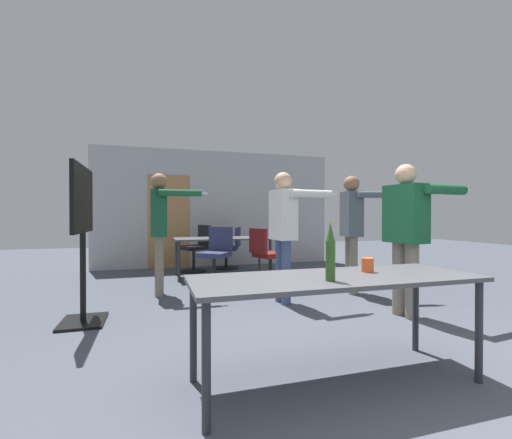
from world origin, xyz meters
TOP-DOWN VIEW (x-y plane):
  - ground_plane at (0.00, 0.00)m, footprint 24.00×24.00m
  - back_wall at (-0.03, 6.32)m, footprint 5.44×0.12m
  - conference_table_near at (-0.25, 0.59)m, footprint 2.00×0.71m
  - conference_table_far at (-0.18, 4.89)m, footprint 1.80×0.79m
  - tv_screen at (-2.17, 2.53)m, footprint 0.44×1.03m
  - person_near_casual at (0.20, 2.69)m, footprint 0.81×0.61m
  - person_center_tall at (1.32, 1.73)m, footprint 0.85×0.67m
  - person_left_plaid at (1.38, 2.93)m, footprint 0.75×0.70m
  - person_right_polo at (-1.35, 3.62)m, footprint 0.78×0.61m
  - office_chair_far_left at (-0.42, 4.25)m, footprint 0.67×0.69m
  - office_chair_near_pushed at (0.15, 5.76)m, footprint 0.65×0.61m
  - office_chair_far_right at (-0.58, 5.60)m, footprint 0.65×0.62m
  - office_chair_side_rolled at (0.40, 4.00)m, footprint 0.64×0.59m
  - beer_bottle at (-0.37, 0.44)m, footprint 0.06×0.06m
  - drink_cup at (0.06, 0.67)m, footprint 0.09×0.09m

SIDE VIEW (x-z plane):
  - ground_plane at x=0.00m, z-range 0.00..0.00m
  - office_chair_near_pushed at x=0.15m, z-range -0.04..0.86m
  - office_chair_side_rolled at x=0.40m, z-range -0.03..0.91m
  - office_chair_far_right at x=-0.58m, z-range -0.02..0.93m
  - office_chair_far_left at x=-0.42m, z-range -0.02..0.93m
  - conference_table_near at x=-0.25m, z-range 0.30..1.03m
  - conference_table_far at x=-0.18m, z-range 0.30..1.03m
  - drink_cup at x=0.06m, z-range 0.73..0.84m
  - beer_bottle at x=-0.37m, z-range 0.72..1.10m
  - tv_screen at x=-2.17m, z-range 0.20..1.88m
  - person_center_tall at x=1.32m, z-range 0.17..1.91m
  - person_near_casual at x=0.20m, z-range 0.18..1.91m
  - person_left_plaid at x=1.38m, z-range 0.19..1.93m
  - person_right_polo at x=-1.35m, z-range 0.20..1.96m
  - back_wall at x=-0.03m, z-range -0.01..2.62m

